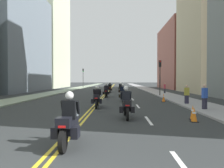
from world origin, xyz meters
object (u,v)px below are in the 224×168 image
(motorcycle_2, at_px, (97,99))
(pedestrian_1, at_px, (187,95))
(traffic_light_near, at_px, (160,71))
(traffic_light_far, at_px, (83,75))
(traffic_cone_1, at_px, (194,115))
(motorcycle_5, at_px, (121,90))
(pedestrian_2, at_px, (165,88))
(pedestrian_0, at_px, (205,97))
(motorcycle_7, at_px, (121,87))
(motorcycle_6, at_px, (110,88))
(motorcycle_4, at_px, (106,92))
(motorcycle_0, at_px, (69,124))
(traffic_cone_0, at_px, (164,98))
(motorcycle_1, at_px, (126,105))
(motorcycle_3, at_px, (123,94))
(traffic_cone_2, at_px, (193,112))

(motorcycle_2, xyz_separation_m, pedestrian_1, (7.01, 1.86, 0.18))
(traffic_light_near, height_order, traffic_light_far, traffic_light_far)
(traffic_cone_1, bearing_deg, traffic_light_far, 105.34)
(motorcycle_5, relative_size, pedestrian_2, 1.40)
(motorcycle_5, bearing_deg, pedestrian_0, -73.16)
(traffic_light_near, relative_size, pedestrian_1, 2.72)
(pedestrian_0, bearing_deg, motorcycle_7, 68.04)
(motorcycle_2, bearing_deg, motorcycle_5, 80.86)
(motorcycle_6, distance_m, pedestrian_2, 8.74)
(motorcycle_5, relative_size, traffic_light_near, 0.52)
(motorcycle_2, xyz_separation_m, motorcycle_4, (0.15, 9.99, -0.01))
(traffic_light_far, height_order, pedestrian_0, traffic_light_far)
(motorcycle_0, height_order, pedestrian_0, pedestrian_0)
(traffic_cone_0, bearing_deg, motorcycle_4, 135.33)
(motorcycle_0, distance_m, motorcycle_5, 23.78)
(motorcycle_1, height_order, motorcycle_2, motorcycle_1)
(motorcycle_3, bearing_deg, motorcycle_5, 93.64)
(motorcycle_1, bearing_deg, motorcycle_0, -113.49)
(motorcycle_7, height_order, traffic_light_near, traffic_light_near)
(pedestrian_2, bearing_deg, motorcycle_2, -26.70)
(motorcycle_7, height_order, pedestrian_2, pedestrian_2)
(motorcycle_7, relative_size, traffic_cone_2, 2.84)
(traffic_light_near, relative_size, traffic_light_far, 0.91)
(motorcycle_3, relative_size, motorcycle_7, 1.06)
(motorcycle_0, relative_size, motorcycle_4, 1.05)
(traffic_cone_0, distance_m, traffic_cone_1, 9.89)
(motorcycle_2, xyz_separation_m, pedestrian_0, (7.13, -1.50, 0.23))
(traffic_light_near, bearing_deg, pedestrian_2, 70.78)
(motorcycle_7, bearing_deg, traffic_cone_2, -82.75)
(motorcycle_6, bearing_deg, traffic_light_near, -50.24)
(traffic_cone_2, xyz_separation_m, pedestrian_0, (1.84, 3.27, 0.51))
(motorcycle_1, height_order, traffic_light_near, traffic_light_near)
(motorcycle_6, distance_m, motorcycle_7, 4.89)
(motorcycle_0, height_order, traffic_light_far, traffic_light_far)
(motorcycle_3, height_order, pedestrian_1, same)
(traffic_cone_1, bearing_deg, motorcycle_6, 101.20)
(motorcycle_4, distance_m, motorcycle_7, 14.24)
(motorcycle_1, relative_size, motorcycle_3, 1.03)
(motorcycle_3, relative_size, traffic_light_far, 0.47)
(motorcycle_3, distance_m, traffic_cone_0, 3.79)
(motorcycle_5, xyz_separation_m, traffic_cone_1, (3.20, -19.68, -0.32))
(motorcycle_3, bearing_deg, motorcycle_4, 114.50)
(motorcycle_0, xyz_separation_m, motorcycle_7, (1.95, 33.52, -0.01))
(motorcycle_3, xyz_separation_m, pedestrian_0, (5.14, -6.70, 0.23))
(motorcycle_0, bearing_deg, motorcycle_2, 91.20)
(motorcycle_3, bearing_deg, pedestrian_0, -49.10)
(motorcycle_5, distance_m, traffic_light_far, 27.33)
(motorcycle_3, xyz_separation_m, traffic_light_near, (4.73, 6.60, 2.43))
(motorcycle_2, relative_size, traffic_cone_2, 3.06)
(motorcycle_2, height_order, traffic_cone_0, motorcycle_2)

